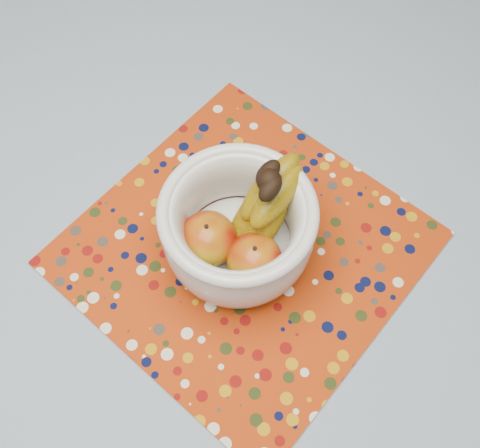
{
  "coord_description": "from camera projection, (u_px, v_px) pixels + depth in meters",
  "views": [
    {
      "loc": [
        0.2,
        -0.23,
        1.42
      ],
      "look_at": [
        0.05,
        0.04,
        0.83
      ],
      "focal_mm": 42.0,
      "sensor_mm": 36.0,
      "label": 1
    }
  ],
  "objects": [
    {
      "name": "table",
      "position": [
        195.0,
        280.0,
        0.8
      ],
      "size": [
        1.2,
        1.2,
        0.75
      ],
      "color": "brown",
      "rests_on": "ground"
    },
    {
      "name": "tablecloth",
      "position": [
        191.0,
        257.0,
        0.73
      ],
      "size": [
        1.32,
        1.32,
        0.01
      ],
      "primitive_type": "cube",
      "color": "slate",
      "rests_on": "table"
    },
    {
      "name": "placemat",
      "position": [
        244.0,
        248.0,
        0.73
      ],
      "size": [
        0.46,
        0.46,
        0.0
      ],
      "primitive_type": "cube",
      "rotation": [
        0.0,
        0.0,
        -0.19
      ],
      "color": "#9A2C08",
      "rests_on": "tablecloth"
    },
    {
      "name": "fruit_bowl",
      "position": [
        245.0,
        224.0,
        0.67
      ],
      "size": [
        0.19,
        0.2,
        0.15
      ],
      "color": "silver",
      "rests_on": "placemat"
    }
  ]
}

